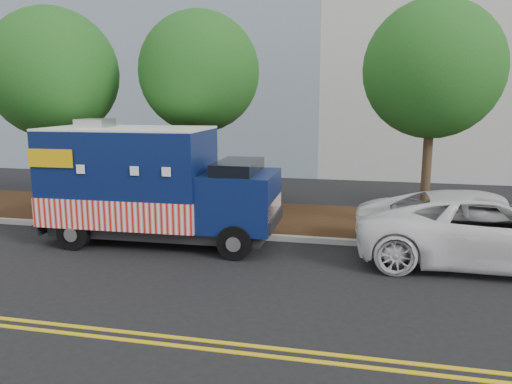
# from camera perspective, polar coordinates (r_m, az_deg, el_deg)

# --- Properties ---
(ground) EXTENTS (120.00, 120.00, 0.00)m
(ground) POSITION_cam_1_polar(r_m,az_deg,el_deg) (12.79, -7.48, -6.68)
(ground) COLOR black
(ground) RESTS_ON ground
(curb) EXTENTS (120.00, 0.18, 0.15)m
(curb) POSITION_cam_1_polar(r_m,az_deg,el_deg) (14.04, -5.53, -4.73)
(curb) COLOR #9E9E99
(curb) RESTS_ON ground
(mulch_strip) EXTENTS (120.00, 4.00, 0.15)m
(mulch_strip) POSITION_cam_1_polar(r_m,az_deg,el_deg) (15.98, -3.19, -2.78)
(mulch_strip) COLOR black
(mulch_strip) RESTS_ON ground
(centerline_near) EXTENTS (120.00, 0.10, 0.01)m
(centerline_near) POSITION_cam_1_polar(r_m,az_deg,el_deg) (9.03, -17.51, -14.71)
(centerline_near) COLOR gold
(centerline_near) RESTS_ON ground
(centerline_far) EXTENTS (120.00, 0.10, 0.01)m
(centerline_far) POSITION_cam_1_polar(r_m,az_deg,el_deg) (8.84, -18.35, -15.34)
(centerline_far) COLOR gold
(centerline_far) RESTS_ON ground
(tree_a) EXTENTS (4.05, 4.05, 6.57)m
(tree_a) POSITION_cam_1_polar(r_m,az_deg,el_deg) (17.23, -22.20, 12.39)
(tree_a) COLOR #38281C
(tree_a) RESTS_ON ground
(tree_b) EXTENTS (3.69, 3.69, 6.42)m
(tree_b) POSITION_cam_1_polar(r_m,az_deg,el_deg) (15.79, -6.51, 13.44)
(tree_b) COLOR #38281C
(tree_b) RESTS_ON ground
(tree_c) EXTENTS (3.72, 3.72, 6.42)m
(tree_c) POSITION_cam_1_polar(r_m,az_deg,el_deg) (14.58, 19.56, 13.04)
(tree_c) COLOR #38281C
(tree_c) RESTS_ON ground
(sign_post) EXTENTS (0.06, 0.06, 2.40)m
(sign_post) POSITION_cam_1_polar(r_m,az_deg,el_deg) (15.00, -15.53, 0.33)
(sign_post) COLOR #473828
(sign_post) RESTS_ON ground
(food_truck) EXTENTS (6.25, 2.50, 3.26)m
(food_truck) POSITION_cam_1_polar(r_m,az_deg,el_deg) (13.42, -12.10, 0.49)
(food_truck) COLOR black
(food_truck) RESTS_ON ground
(white_car) EXTENTS (6.00, 2.79, 1.66)m
(white_car) POSITION_cam_1_polar(r_m,az_deg,el_deg) (12.63, 25.03, -3.92)
(white_car) COLOR white
(white_car) RESTS_ON ground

